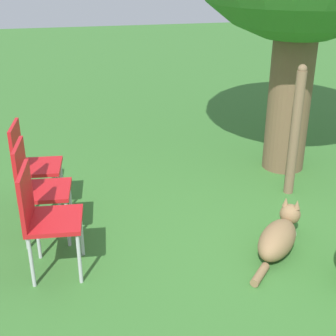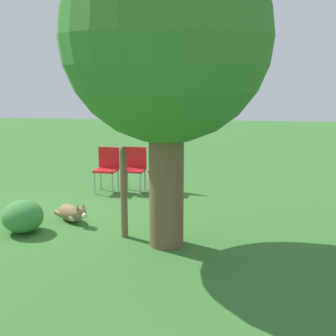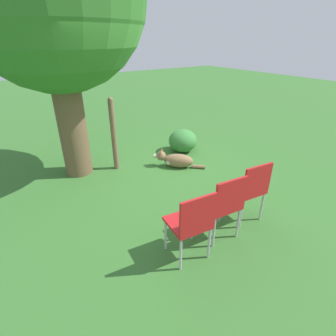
# 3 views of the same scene
# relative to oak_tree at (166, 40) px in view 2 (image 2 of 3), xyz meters

# --- Properties ---
(ground_plane) EXTENTS (30.00, 30.00, 0.00)m
(ground_plane) POSITION_rel_oak_tree_xyz_m (-0.76, -0.99, -2.87)
(ground_plane) COLOR #38702D
(oak_tree) EXTENTS (2.83, 2.83, 4.33)m
(oak_tree) POSITION_rel_oak_tree_xyz_m (0.00, 0.00, 0.00)
(oak_tree) COLOR brown
(oak_tree) RESTS_ON ground_plane
(dog) EXTENTS (0.76, 0.80, 0.37)m
(dog) POSITION_rel_oak_tree_xyz_m (-0.84, -1.67, -2.73)
(dog) COLOR olive
(dog) RESTS_ON ground_plane
(fence_post) EXTENTS (0.10, 0.10, 1.40)m
(fence_post) POSITION_rel_oak_tree_xyz_m (-0.25, -0.66, -2.17)
(fence_post) COLOR brown
(fence_post) RESTS_ON ground_plane
(red_chair_0) EXTENTS (0.46, 0.48, 0.91)m
(red_chair_0) POSITION_rel_oak_tree_xyz_m (-2.79, -1.52, -2.34)
(red_chair_0) COLOR red
(red_chair_0) RESTS_ON ground_plane
(red_chair_1) EXTENTS (0.46, 0.48, 0.91)m
(red_chair_1) POSITION_rel_oak_tree_xyz_m (-2.86, -0.97, -2.34)
(red_chair_1) COLOR red
(red_chair_1) RESTS_ON ground_plane
(red_chair_2) EXTENTS (0.46, 0.48, 0.91)m
(red_chair_2) POSITION_rel_oak_tree_xyz_m (-2.93, -0.42, -2.34)
(red_chair_2) COLOR red
(red_chair_2) RESTS_ON ground_plane
(low_shrub) EXTENTS (0.63, 0.63, 0.51)m
(low_shrub) POSITION_rel_oak_tree_xyz_m (-0.28, -2.27, -2.62)
(low_shrub) COLOR #3D843D
(low_shrub) RESTS_ON ground_plane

